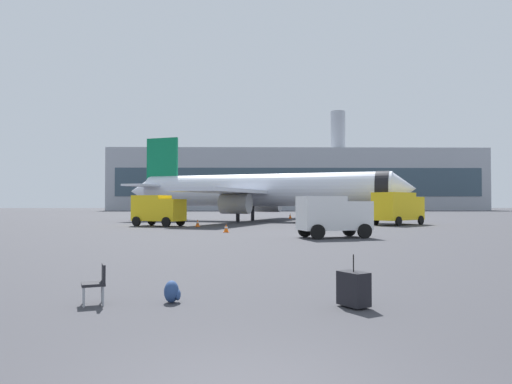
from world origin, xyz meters
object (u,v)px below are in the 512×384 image
object	(u,v)px
safety_cone_far	(138,219)
traveller_backpack	(172,292)
airplane_at_gate	(259,190)
service_truck	(158,209)
fuel_truck	(398,207)
safety_cone_outer	(198,223)
safety_cone_mid	(290,216)
cargo_van	(333,215)
gate_chair	(97,281)
safety_cone_near	(226,228)
rolling_suitcase	(354,289)

from	to	relation	value
safety_cone_far	traveller_backpack	size ratio (longest dim) A/B	1.27
airplane_at_gate	service_truck	world-z (taller)	airplane_at_gate
safety_cone_far	fuel_truck	bearing A→B (deg)	-16.14
fuel_truck	safety_cone_outer	size ratio (longest dim) A/B	9.11
traveller_backpack	safety_cone_mid	bearing A→B (deg)	82.44
cargo_van	gate_chair	bearing A→B (deg)	-113.66
airplane_at_gate	safety_cone_outer	bearing A→B (deg)	-115.22
service_truck	safety_cone_outer	distance (m)	4.23
safety_cone_near	traveller_backpack	xyz separation A→B (m)	(-0.00, -24.95, -0.07)
cargo_van	safety_cone_near	world-z (taller)	cargo_van
service_truck	cargo_van	bearing A→B (deg)	-48.10
gate_chair	safety_cone_outer	bearing A→B (deg)	92.43
cargo_van	safety_cone_far	distance (m)	31.05
airplane_at_gate	safety_cone_mid	distance (m)	11.49
safety_cone_far	safety_cone_outer	bearing A→B (deg)	-54.19
safety_cone_mid	safety_cone_outer	size ratio (longest dim) A/B	1.15
cargo_van	gate_chair	size ratio (longest dim) A/B	5.53
safety_cone_near	safety_cone_outer	distance (m)	9.06
fuel_truck	cargo_van	xyz separation A→B (m)	(-9.51, -17.35, -0.32)
airplane_at_gate	fuel_truck	distance (m)	16.62
traveller_backpack	gate_chair	distance (m)	1.61
airplane_at_gate	traveller_backpack	distance (m)	46.34
safety_cone_far	rolling_suitcase	distance (m)	47.52
fuel_truck	traveller_backpack	bearing A→B (deg)	-114.18
rolling_suitcase	gate_chair	distance (m)	5.46
safety_cone_near	safety_cone_mid	world-z (taller)	safety_cone_mid
fuel_truck	safety_cone_far	world-z (taller)	fuel_truck
service_truck	rolling_suitcase	xyz separation A→B (m)	(10.72, -35.21, -1.22)
safety_cone_mid	rolling_suitcase	xyz separation A→B (m)	(-3.60, -56.69, 0.01)
service_truck	fuel_truck	xyz separation A→B (m)	(23.32, 1.96, 0.16)
fuel_truck	rolling_suitcase	size ratio (longest dim) A/B	5.51
airplane_at_gate	traveller_backpack	world-z (taller)	airplane_at_gate
airplane_at_gate	gate_chair	distance (m)	46.62
safety_cone_far	safety_cone_mid	bearing A→B (deg)	32.04
rolling_suitcase	gate_chair	bearing A→B (deg)	176.16
fuel_truck	gate_chair	bearing A→B (deg)	-116.11
airplane_at_gate	safety_cone_outer	xyz separation A→B (m)	(-5.95, -12.63, -3.33)
safety_cone_near	safety_cone_far	size ratio (longest dim) A/B	1.02
safety_cone_far	rolling_suitcase	xyz separation A→B (m)	(14.89, -45.13, 0.09)
safety_cone_near	traveller_backpack	distance (m)	24.95
service_truck	safety_cone_outer	world-z (taller)	service_truck
airplane_at_gate	safety_cone_outer	size ratio (longest dim) A/B	51.77
safety_cone_near	safety_cone_outer	size ratio (longest dim) A/B	0.93
airplane_at_gate	safety_cone_near	world-z (taller)	airplane_at_gate
service_truck	airplane_at_gate	bearing A→B (deg)	49.43
airplane_at_gate	gate_chair	world-z (taller)	airplane_at_gate
safety_cone_outer	safety_cone_mid	bearing A→B (deg)	65.21
cargo_van	traveller_backpack	size ratio (longest dim) A/B	9.91
safety_cone_near	safety_cone_far	xyz separation A→B (m)	(-11.03, 19.64, -0.01)
safety_cone_outer	traveller_backpack	bearing A→B (deg)	-84.86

